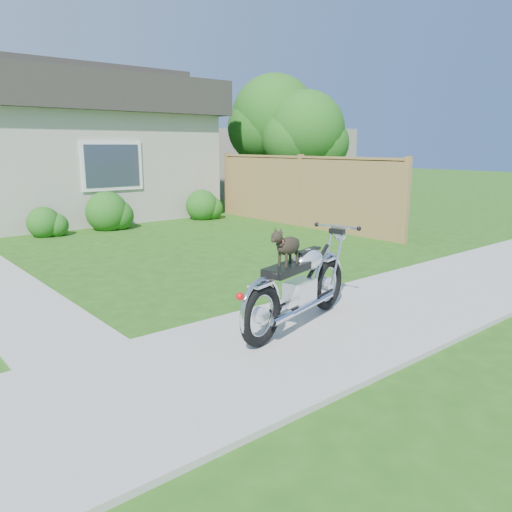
% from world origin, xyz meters
% --- Properties ---
extents(ground, '(80.00, 80.00, 0.00)m').
position_xyz_m(ground, '(0.00, 0.00, 0.00)').
color(ground, '#235114').
rests_on(ground, ground).
extents(sidewalk, '(24.00, 2.20, 0.04)m').
position_xyz_m(sidewalk, '(0.00, 0.00, 0.02)').
color(sidewalk, '#9E9B93').
rests_on(sidewalk, ground).
extents(fence, '(0.12, 6.62, 1.90)m').
position_xyz_m(fence, '(6.30, 5.75, 0.94)').
color(fence, olive).
rests_on(fence, ground).
extents(tree_near, '(2.60, 2.54, 3.90)m').
position_xyz_m(tree_near, '(8.95, 8.01, 2.49)').
color(tree_near, '#3D2B1C').
rests_on(tree_near, ground).
extents(tree_far, '(2.96, 2.95, 4.52)m').
position_xyz_m(tree_far, '(8.81, 9.40, 2.90)').
color(tree_far, '#3D2B1C').
rests_on(tree_far, ground).
extents(shrub_row, '(11.13, 1.07, 1.07)m').
position_xyz_m(shrub_row, '(0.09, 8.50, 0.40)').
color(shrub_row, '#215A18').
rests_on(shrub_row, ground).
extents(potted_plant_right, '(0.45, 0.45, 0.71)m').
position_xyz_m(potted_plant_right, '(0.65, 8.55, 0.35)').
color(potted_plant_right, '#2F6E1E').
rests_on(potted_plant_right, ground).
extents(motorcycle_with_dog, '(2.18, 0.87, 1.19)m').
position_xyz_m(motorcycle_with_dog, '(0.84, 0.25, 0.56)').
color(motorcycle_with_dog, black).
rests_on(motorcycle_with_dog, sidewalk).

